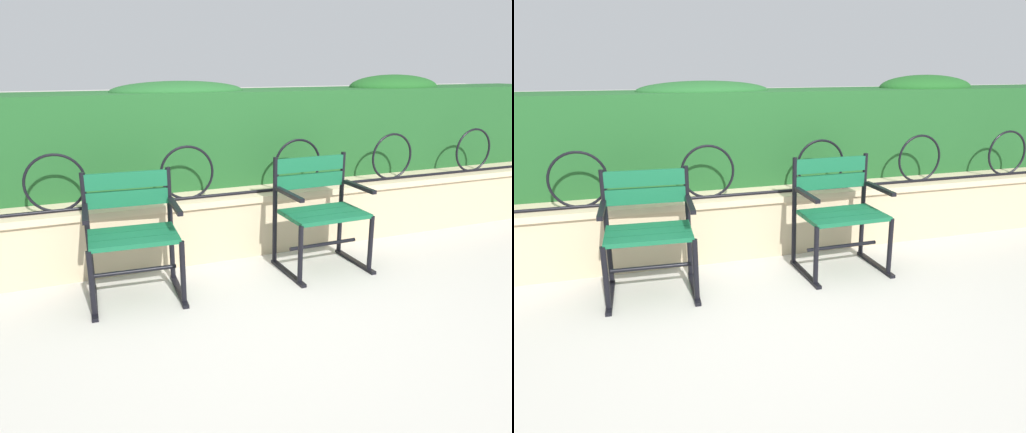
{
  "view_description": "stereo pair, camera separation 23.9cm",
  "coord_description": "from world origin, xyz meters",
  "views": [
    {
      "loc": [
        -1.17,
        -2.78,
        1.51
      ],
      "look_at": [
        0.0,
        0.15,
        0.55
      ],
      "focal_mm": 35.21,
      "sensor_mm": 36.0,
      "label": 1
    },
    {
      "loc": [
        -0.95,
        -2.86,
        1.51
      ],
      "look_at": [
        0.0,
        0.15,
        0.55
      ],
      "focal_mm": 35.21,
      "sensor_mm": 36.0,
      "label": 2
    }
  ],
  "objects": [
    {
      "name": "park_chair_right",
      "position": [
        0.63,
        0.43,
        0.46
      ],
      "size": [
        0.64,
        0.53,
        0.85
      ],
      "color": "#145B38",
      "rests_on": "ground"
    },
    {
      "name": "park_chair_left",
      "position": [
        -0.77,
        0.44,
        0.46
      ],
      "size": [
        0.63,
        0.55,
        0.83
      ],
      "color": "#145B38",
      "rests_on": "ground"
    },
    {
      "name": "ground_plane",
      "position": [
        0.0,
        0.0,
        0.0
      ],
      "size": [
        60.0,
        60.0,
        0.0
      ],
      "primitive_type": "plane",
      "color": "#BCB7AD"
    },
    {
      "name": "stone_wall",
      "position": [
        0.0,
        0.96,
        0.26
      ],
      "size": [
        7.69,
        0.41,
        0.51
      ],
      "color": "tan",
      "rests_on": "ground"
    },
    {
      "name": "hedge_row",
      "position": [
        0.03,
        1.48,
        0.93
      ],
      "size": [
        7.53,
        0.69,
        0.9
      ],
      "color": "#1E5123",
      "rests_on": "stone_wall"
    },
    {
      "name": "iron_arch_fence",
      "position": [
        -0.23,
        0.89,
        0.69
      ],
      "size": [
        7.14,
        0.02,
        0.42
      ],
      "color": "black",
      "rests_on": "stone_wall"
    }
  ]
}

